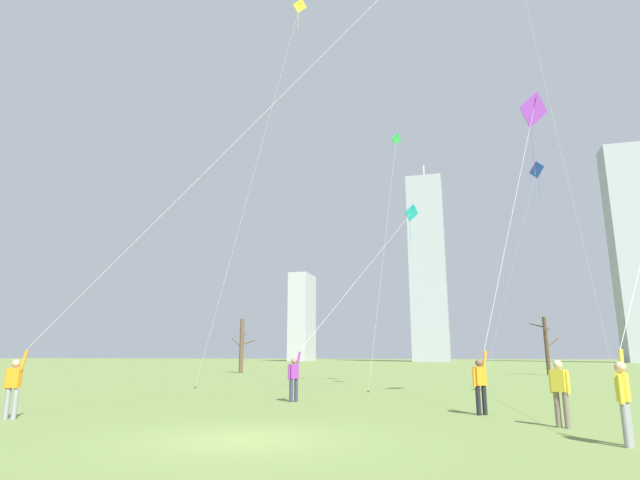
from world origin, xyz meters
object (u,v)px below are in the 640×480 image
(bystander_far_off_by_trees, at_px, (560,390))
(distant_kite_low_near_trees_yellow, at_px, (292,34))
(kite_flyer_midfield_center_purple, at_px, (497,298))
(bare_tree_leftmost, at_px, (242,345))
(distant_kite_drifting_left_green, at_px, (393,168))
(bare_tree_right_of_center, at_px, (546,344))
(kite_flyer_midfield_right_pink, at_px, (136,257))
(distant_kite_drifting_right_blue, at_px, (533,185))
(kite_flyer_foreground_left_teal, at_px, (316,345))

(bystander_far_off_by_trees, bearing_deg, distant_kite_low_near_trees_yellow, 127.77)
(kite_flyer_midfield_center_purple, bearing_deg, bare_tree_leftmost, 126.78)
(bystander_far_off_by_trees, height_order, distant_kite_drifting_left_green, distant_kite_drifting_left_green)
(kite_flyer_midfield_center_purple, distance_m, bare_tree_right_of_center, 32.65)
(kite_flyer_midfield_right_pink, xyz_separation_m, distant_kite_low_near_trees_yellow, (-1.38, 18.01, 19.67))
(distant_kite_drifting_right_blue, relative_size, bare_tree_right_of_center, 2.91)
(distant_kite_drifting_left_green, height_order, bare_tree_right_of_center, distant_kite_drifting_left_green)
(kite_flyer_midfield_right_pink, relative_size, kite_flyer_foreground_left_teal, 1.86)
(kite_flyer_foreground_left_teal, height_order, bystander_far_off_by_trees, kite_flyer_foreground_left_teal)
(distant_kite_drifting_right_blue, bearing_deg, bystander_far_off_by_trees, -97.59)
(distant_kite_low_near_trees_yellow, height_order, distant_kite_drifting_left_green, distant_kite_low_near_trees_yellow)
(bare_tree_right_of_center, bearing_deg, kite_flyer_midfield_center_purple, -100.24)
(kite_flyer_midfield_center_purple, xyz_separation_m, distant_kite_drifting_left_green, (-4.48, 10.22, 8.64))
(bare_tree_leftmost, bearing_deg, distant_kite_low_near_trees_yellow, -57.45)
(bare_tree_leftmost, bearing_deg, kite_flyer_foreground_left_teal, -60.36)
(kite_flyer_midfield_right_pink, height_order, distant_kite_drifting_left_green, kite_flyer_midfield_right_pink)
(distant_kite_drifting_left_green, xyz_separation_m, bare_tree_leftmost, (-17.82, 19.62, -9.54))
(kite_flyer_foreground_left_teal, bearing_deg, distant_kite_drifting_left_green, 71.59)
(bare_tree_leftmost, bearing_deg, kite_flyer_midfield_center_purple, -53.22)
(distant_kite_low_near_trees_yellow, bearing_deg, bare_tree_leftmost, 122.55)
(kite_flyer_midfield_right_pink, height_order, bare_tree_right_of_center, kite_flyer_midfield_right_pink)
(distant_kite_drifting_left_green, height_order, bare_tree_leftmost, distant_kite_drifting_left_green)
(kite_flyer_foreground_left_teal, relative_size, distant_kite_drifting_left_green, 0.69)
(kite_flyer_midfield_right_pink, distance_m, distant_kite_low_near_trees_yellow, 26.71)
(distant_kite_drifting_left_green, bearing_deg, distant_kite_drifting_right_blue, 43.71)
(distant_kite_drifting_left_green, bearing_deg, bare_tree_leftmost, 132.25)
(distant_kite_low_near_trees_yellow, bearing_deg, bystander_far_off_by_trees, -52.23)
(kite_flyer_foreground_left_teal, xyz_separation_m, distant_kite_drifting_left_green, (2.46, 7.38, 10.06))
(kite_flyer_midfield_center_purple, height_order, bare_tree_leftmost, kite_flyer_midfield_center_purple)
(bare_tree_right_of_center, bearing_deg, bystander_far_off_by_trees, -97.51)
(bystander_far_off_by_trees, relative_size, distant_kite_drifting_left_green, 0.11)
(kite_flyer_midfield_center_purple, height_order, kite_flyer_midfield_right_pink, kite_flyer_midfield_right_pink)
(kite_flyer_midfield_right_pink, height_order, distant_kite_low_near_trees_yellow, distant_kite_low_near_trees_yellow)
(kite_flyer_midfield_center_purple, xyz_separation_m, kite_flyer_midfield_right_pink, (-10.42, -4.64, 1.05))
(distant_kite_drifting_right_blue, bearing_deg, bare_tree_leftmost, 156.41)
(kite_flyer_midfield_center_purple, relative_size, kite_flyer_foreground_left_teal, 1.22)
(bystander_far_off_by_trees, distance_m, distant_kite_drifting_left_green, 18.49)
(distant_kite_low_near_trees_yellow, xyz_separation_m, bare_tree_leftmost, (-10.51, 16.47, -21.63))
(bare_tree_leftmost, bearing_deg, bare_tree_right_of_center, 4.63)
(kite_flyer_midfield_center_purple, bearing_deg, distant_kite_drifting_right_blue, 77.66)
(bystander_far_off_by_trees, relative_size, distant_kite_drifting_right_blue, 0.11)
(distant_kite_drifting_left_green, bearing_deg, kite_flyer_foreground_left_teal, -108.41)
(distant_kite_low_near_trees_yellow, bearing_deg, kite_flyer_foreground_left_teal, -65.26)
(kite_flyer_foreground_left_teal, bearing_deg, distant_kite_drifting_right_blue, 54.76)
(kite_flyer_midfield_right_pink, height_order, bare_tree_leftmost, kite_flyer_midfield_right_pink)
(bystander_far_off_by_trees, bearing_deg, kite_flyer_midfield_right_pink, -173.41)
(bystander_far_off_by_trees, relative_size, distant_kite_low_near_trees_yellow, 0.06)
(kite_flyer_midfield_right_pink, bearing_deg, distant_kite_drifting_left_green, 68.23)
(kite_flyer_midfield_center_purple, relative_size, distant_kite_drifting_left_green, 0.84)
(distant_kite_drifting_left_green, bearing_deg, kite_flyer_midfield_right_pink, -111.77)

